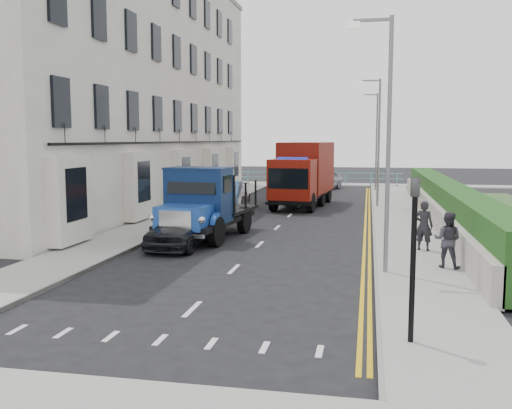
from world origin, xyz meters
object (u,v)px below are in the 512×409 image
(pedestrian_east_near, at_px, (424,226))
(lamp_near, at_px, (384,131))
(bedford_lorry, at_px, (201,208))
(lamp_mid, at_px, (377,135))
(parked_car_front, at_px, (181,228))
(red_lorry, at_px, (304,172))
(lamp_far, at_px, (375,136))

(pedestrian_east_near, bearing_deg, lamp_near, 87.56)
(bedford_lorry, distance_m, pedestrian_east_near, 7.95)
(lamp_mid, bearing_deg, lamp_near, -90.00)
(bedford_lorry, height_order, parked_car_front, bedford_lorry)
(parked_car_front, relative_size, pedestrian_east_near, 2.46)
(bedford_lorry, xyz_separation_m, red_lorry, (2.49, 11.77, 0.67))
(parked_car_front, bearing_deg, lamp_near, -23.13)
(bedford_lorry, bearing_deg, lamp_mid, 67.08)
(lamp_far, bearing_deg, bedford_lorry, -106.59)
(lamp_far, distance_m, bedford_lorry, 22.79)
(bedford_lorry, relative_size, parked_car_front, 1.46)
(lamp_mid, xyz_separation_m, parked_car_front, (-6.78, -13.00, -3.31))
(red_lorry, xyz_separation_m, parked_car_front, (-2.81, -13.10, -1.22))
(pedestrian_east_near, bearing_deg, lamp_far, -66.01)
(lamp_near, xyz_separation_m, lamp_mid, (0.00, 16.00, 0.00))
(lamp_near, distance_m, lamp_mid, 16.00)
(lamp_mid, height_order, pedestrian_east_near, lamp_mid)
(lamp_near, xyz_separation_m, red_lorry, (-3.97, 16.10, -2.09))
(red_lorry, bearing_deg, pedestrian_east_near, -60.94)
(lamp_near, distance_m, parked_car_front, 8.12)
(lamp_near, height_order, parked_car_front, lamp_near)
(lamp_far, relative_size, parked_car_front, 1.73)
(red_lorry, relative_size, pedestrian_east_near, 4.29)
(lamp_mid, xyz_separation_m, lamp_far, (0.00, 10.00, 0.00))
(bedford_lorry, distance_m, red_lorry, 12.05)
(lamp_near, distance_m, bedford_lorry, 8.25)
(lamp_far, relative_size, pedestrian_east_near, 4.26)
(lamp_near, height_order, pedestrian_east_near, lamp_near)
(lamp_near, relative_size, lamp_mid, 1.00)
(lamp_mid, relative_size, bedford_lorry, 1.19)
(parked_car_front, bearing_deg, red_lorry, 78.65)
(lamp_far, bearing_deg, parked_car_front, -106.42)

